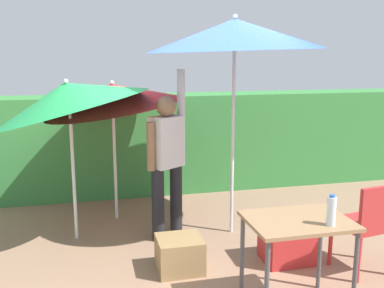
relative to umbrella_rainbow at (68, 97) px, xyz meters
name	(u,v)px	position (x,y,z in m)	size (l,w,h in m)	color
ground_plane	(199,252)	(1.26, -0.63, -1.60)	(24.00, 24.00, 0.00)	#937056
hedge_row	(161,143)	(1.26, 1.66, -0.87)	(8.00, 0.70, 1.46)	#38843D
umbrella_rainbow	(68,97)	(0.00, 0.00, 0.00)	(1.75, 1.71, 2.02)	silver
umbrella_orange	(235,35)	(1.77, -0.20, 0.64)	(1.94, 1.94, 2.46)	silver
umbrella_yellow	(113,96)	(0.49, 0.54, -0.05)	(1.71, 1.68, 1.83)	silver
person_vendor	(167,156)	(1.02, -0.14, -0.67)	(0.51, 0.38, 1.88)	black
chair_plastic	(368,222)	(2.68, -1.43, -1.09)	(0.50, 0.50, 0.89)	#B72D2D
cooler_box	(288,240)	(2.08, -1.03, -1.38)	(0.49, 0.39, 0.45)	red
crate_cardboard	(180,254)	(0.99, -0.98, -1.44)	(0.43, 0.39, 0.33)	#9E7A4C
folding_table	(298,231)	(1.76, -1.84, -0.92)	(0.80, 0.60, 0.77)	#4C4C51
bottle_water	(331,211)	(1.93, -2.01, -0.71)	(0.07, 0.07, 0.24)	silver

